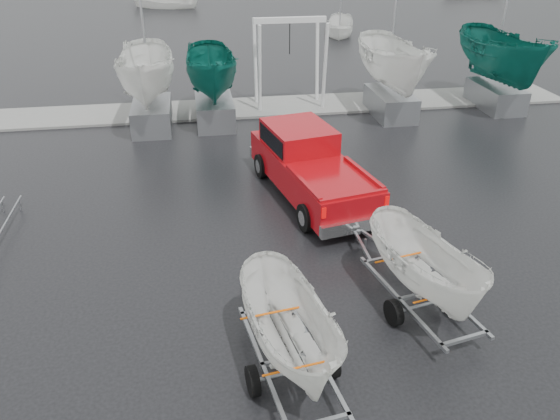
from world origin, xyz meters
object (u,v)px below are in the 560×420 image
object	(u,v)px
trailer_hitched	(432,220)
boat_hoist	(290,50)
pickup_truck	(307,162)
trailer_parked	(291,278)

from	to	relation	value
trailer_hitched	boat_hoist	distance (m)	15.70
pickup_truck	boat_hoist	xyz separation A→B (m)	(1.04, 9.20, 1.59)
pickup_truck	trailer_hitched	bearing A→B (deg)	-90.00
trailer_parked	boat_hoist	world-z (taller)	trailer_parked
trailer_parked	pickup_truck	bearing A→B (deg)	67.72
pickup_truck	trailer_parked	xyz separation A→B (m)	(-2.01, -8.04, 1.30)
trailer_hitched	trailer_parked	distance (m)	3.66
pickup_truck	boat_hoist	distance (m)	9.40
trailer_parked	boat_hoist	distance (m)	17.52
trailer_hitched	trailer_parked	size ratio (longest dim) A/B	1.00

